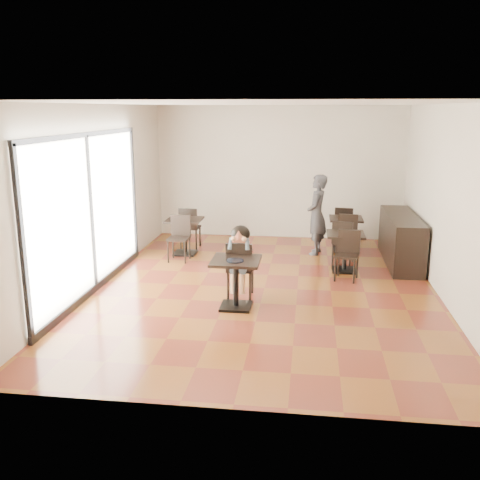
% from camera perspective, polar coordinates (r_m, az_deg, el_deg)
% --- Properties ---
extents(floor, '(6.00, 8.00, 0.01)m').
position_cam_1_polar(floor, '(9.59, 2.63, -5.14)').
color(floor, brown).
rests_on(floor, ground).
extents(ceiling, '(6.00, 8.00, 0.01)m').
position_cam_1_polar(ceiling, '(9.07, 2.86, 14.35)').
color(ceiling, silver).
rests_on(ceiling, floor).
extents(wall_back, '(6.00, 0.01, 3.20)m').
position_cam_1_polar(wall_back, '(13.15, 4.20, 7.18)').
color(wall_back, beige).
rests_on(wall_back, floor).
extents(wall_front, '(6.00, 0.01, 3.20)m').
position_cam_1_polar(wall_front, '(5.32, -0.86, -2.73)').
color(wall_front, beige).
rests_on(wall_front, floor).
extents(wall_left, '(0.01, 8.00, 3.20)m').
position_cam_1_polar(wall_left, '(9.90, -14.89, 4.56)').
color(wall_left, beige).
rests_on(wall_left, floor).
extents(wall_right, '(0.01, 8.00, 3.20)m').
position_cam_1_polar(wall_right, '(9.45, 21.23, 3.65)').
color(wall_right, beige).
rests_on(wall_right, floor).
extents(storefront_window, '(0.04, 4.50, 2.60)m').
position_cam_1_polar(storefront_window, '(9.47, -15.77, 2.87)').
color(storefront_window, white).
rests_on(storefront_window, floor).
extents(child_table, '(0.76, 0.76, 0.81)m').
position_cam_1_polar(child_table, '(8.54, -0.44, -4.68)').
color(child_table, black).
rests_on(child_table, floor).
extents(child_chair, '(0.44, 0.44, 0.97)m').
position_cam_1_polar(child_chair, '(9.04, 0.04, -3.09)').
color(child_chair, black).
rests_on(child_chair, floor).
extents(child, '(0.44, 0.61, 1.22)m').
position_cam_1_polar(child, '(9.00, 0.04, -2.33)').
color(child, slate).
rests_on(child, child_chair).
extents(plate, '(0.27, 0.27, 0.02)m').
position_cam_1_polar(plate, '(8.32, -0.54, -2.21)').
color(plate, black).
rests_on(plate, child_table).
extents(pizza_slice, '(0.28, 0.22, 0.07)m').
position_cam_1_polar(pizza_slice, '(8.70, -0.12, 0.15)').
color(pizza_slice, tan).
rests_on(pizza_slice, child).
extents(adult_patron, '(0.50, 0.69, 1.75)m').
position_cam_1_polar(adult_patron, '(11.74, 8.19, 2.69)').
color(adult_patron, '#3D3D42').
rests_on(adult_patron, floor).
extents(cafe_table_mid, '(0.87, 0.87, 0.76)m').
position_cam_1_polar(cafe_table_mid, '(10.66, 11.12, -1.30)').
color(cafe_table_mid, black).
rests_on(cafe_table_mid, floor).
extents(cafe_table_left, '(0.77, 0.77, 0.79)m').
position_cam_1_polar(cafe_table_left, '(11.76, -5.91, 0.38)').
color(cafe_table_left, black).
rests_on(cafe_table_left, floor).
extents(cafe_table_back, '(0.81, 0.81, 0.76)m').
position_cam_1_polar(cafe_table_back, '(12.17, 11.16, 0.58)').
color(cafe_table_back, black).
rests_on(cafe_table_back, floor).
extents(chair_mid_a, '(0.50, 0.50, 0.92)m').
position_cam_1_polar(chair_mid_a, '(11.17, 10.97, -0.19)').
color(chair_mid_a, black).
rests_on(chair_mid_a, floor).
extents(chair_mid_b, '(0.50, 0.50, 0.92)m').
position_cam_1_polar(chair_mid_b, '(10.11, 11.32, -1.69)').
color(chair_mid_b, black).
rests_on(chair_mid_b, floor).
extents(chair_left_a, '(0.44, 0.44, 0.95)m').
position_cam_1_polar(chair_left_a, '(12.26, -5.33, 1.34)').
color(chair_left_a, black).
rests_on(chair_left_a, floor).
extents(chair_left_b, '(0.44, 0.44, 0.95)m').
position_cam_1_polar(chair_left_b, '(11.22, -6.56, 0.13)').
color(chair_left_b, black).
rests_on(chair_left_b, floor).
extents(chair_back_a, '(0.46, 0.46, 0.92)m').
position_cam_1_polar(chair_back_a, '(12.68, 11.03, 1.48)').
color(chair_back_a, black).
rests_on(chair_back_a, floor).
extents(chair_back_b, '(0.46, 0.46, 0.92)m').
position_cam_1_polar(chair_back_b, '(11.61, 11.34, 0.33)').
color(chair_back_b, black).
rests_on(chair_back_b, floor).
extents(service_counter, '(0.60, 2.40, 1.00)m').
position_cam_1_polar(service_counter, '(11.51, 16.79, 0.09)').
color(service_counter, black).
rests_on(service_counter, floor).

